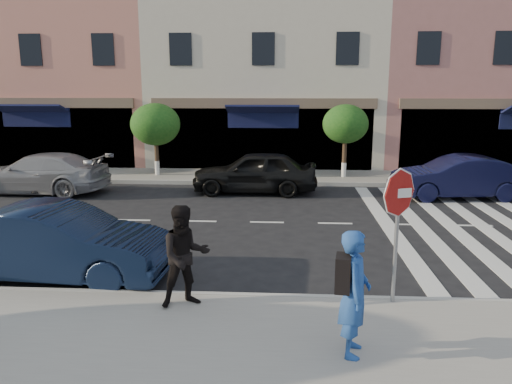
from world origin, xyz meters
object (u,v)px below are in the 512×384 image
Objects in this scene: walker at (185,256)px; car_far_right at (458,177)px; photographer at (355,293)px; car_far_mid at (255,172)px; car_far_left at (40,173)px; stop_sign at (398,206)px; car_near_mid at (58,243)px.

walker reaches higher than car_far_right.
photographer is 0.40× the size of car_far_mid.
car_far_left is (-7.39, 9.60, -0.31)m from walker.
car_far_mid is at bearing 62.31° from walker.
car_far_left is at bearing -86.10° from car_far_mid.
walker is 10.11m from car_far_mid.
photographer is (-0.96, -1.81, -0.85)m from stop_sign.
stop_sign reaches higher than car_far_right.
car_far_mid reaches higher than car_far_left.
stop_sign is 1.35× the size of walker.
car_near_mid is (-5.71, 2.92, -0.31)m from photographer.
stop_sign is at bearing -19.15° from walker.
walker is 0.39× the size of car_near_mid.
stop_sign is 2.21m from photographer.
car_far_right is at bearing -48.46° from car_near_mid.
walker is 3.32m from car_near_mid.
walker is 12.41m from car_far_right.
walker is 12.12m from car_far_left.
stop_sign is 0.53× the size of car_far_right.
walker reaches higher than car_far_mid.
car_far_left is at bearing 51.18° from photographer.
walker is at bearing 42.57° from car_far_left.
car_far_left is at bearing -94.66° from car_far_right.
car_far_right is at bearing 86.60° from car_far_mid.
car_far_mid is at bearing -17.90° from car_near_mid.
car_far_left is 1.11× the size of car_far_right.
car_near_mid is at bearing 33.44° from car_far_left.
car_far_right is at bearing 26.41° from walker.
stop_sign is at bearing 55.08° from car_far_left.
car_far_mid is at bearing 88.14° from stop_sign.
photographer is at bearing -29.48° from car_far_right.
car_far_mid is (-3.09, 9.75, -1.15)m from stop_sign.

